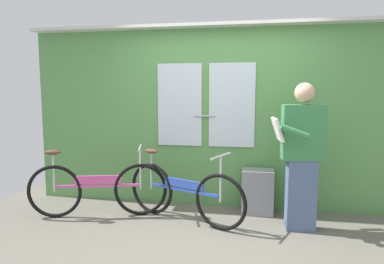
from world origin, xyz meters
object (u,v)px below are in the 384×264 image
(bicycle_near_door, at_px, (97,189))
(passenger_reading_newspaper, at_px, (301,154))
(trash_bin_by_wall, at_px, (258,192))
(bicycle_leaning_behind, at_px, (183,193))

(bicycle_near_door, relative_size, passenger_reading_newspaper, 1.01)
(passenger_reading_newspaper, xyz_separation_m, trash_bin_by_wall, (-0.46, 0.45, -0.59))
(bicycle_leaning_behind, bearing_deg, passenger_reading_newspaper, 21.97)
(passenger_reading_newspaper, distance_m, trash_bin_by_wall, 0.88)
(bicycle_near_door, bearing_deg, trash_bin_by_wall, -1.34)
(bicycle_near_door, height_order, passenger_reading_newspaper, passenger_reading_newspaper)
(bicycle_leaning_behind, relative_size, trash_bin_by_wall, 2.71)
(trash_bin_by_wall, bearing_deg, bicycle_leaning_behind, -153.58)
(bicycle_leaning_behind, bearing_deg, trash_bin_by_wall, 48.89)
(bicycle_near_door, distance_m, bicycle_leaning_behind, 1.09)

